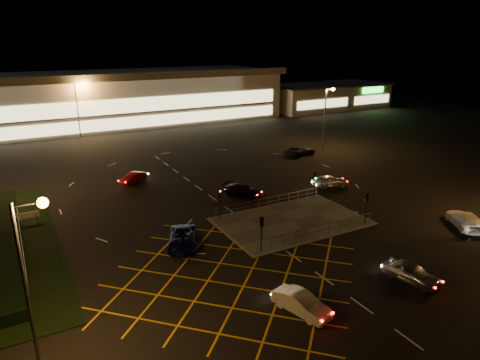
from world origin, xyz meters
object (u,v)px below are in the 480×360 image
car_far_dkgrey (243,191)px  car_approach_white (465,220)px  signal_se (366,202)px  car_right_silver (330,181)px  signal_nw (220,198)px  car_near_silver (412,273)px  car_left_blue (182,239)px  signal_ne (315,180)px  car_queue_white (301,303)px  signal_sw (262,227)px  car_circ_red (134,178)px  car_east_grey (300,151)px

car_far_dkgrey → car_approach_white: car_approach_white is taller
signal_se → car_right_silver: (4.41, 10.52, -1.62)m
signal_nw → car_far_dkgrey: (5.38, 4.79, -1.68)m
car_near_silver → car_left_blue: size_ratio=0.84×
car_near_silver → car_left_blue: car_near_silver is taller
signal_ne → car_queue_white: 21.84m
car_far_dkgrey → signal_nw: bearing=-171.4°
signal_sw → car_near_silver: signal_sw is taller
car_left_blue → signal_nw: bearing=57.7°
signal_nw → car_far_dkgrey: signal_nw is taller
signal_se → signal_nw: 14.41m
car_queue_white → car_approach_white: 22.48m
car_near_silver → car_circ_red: bearing=97.3°
car_circ_red → car_east_grey: car_east_grey is taller
signal_se → car_approach_white: size_ratio=0.60×
signal_se → signal_ne: (0.00, 7.99, 0.00)m
signal_nw → car_far_dkgrey: 7.39m
signal_ne → car_right_silver: signal_ne is taller
car_near_silver → car_right_silver: 21.93m
signal_se → car_queue_white: (-14.13, -8.58, -1.67)m
car_near_silver → car_far_dkgrey: size_ratio=0.92×
signal_sw → car_queue_white: bearing=76.1°
car_left_blue → car_right_silver: size_ratio=1.18×
car_right_silver → car_east_grey: (5.77, 13.97, -0.03)m
signal_ne → car_circ_red: (-16.42, 16.02, -1.74)m
signal_sw → car_right_silver: signal_sw is taller
signal_sw → car_east_grey: bearing=-132.2°
car_right_silver → signal_sw: bearing=135.8°
car_left_blue → car_right_silver: (21.93, 6.21, 0.03)m
signal_nw → car_far_dkgrey: bearing=41.7°
signal_se → signal_nw: size_ratio=1.00×
signal_nw → car_east_grey: (22.17, 16.51, -1.65)m
signal_nw → signal_sw: bearing=-90.0°
signal_se → signal_nw: bearing=-33.6°
car_far_dkgrey → car_circ_red: size_ratio=1.24×
car_near_silver → car_circ_red: (-11.88, 33.50, -0.11)m
signal_nw → car_right_silver: size_ratio=0.71×
car_right_silver → car_circ_red: 24.81m
car_right_silver → car_east_grey: car_right_silver is taller
car_queue_white → car_east_grey: size_ratio=0.81×
car_right_silver → car_circ_red: bearing=70.2°
signal_sw → car_east_grey: (22.17, 24.49, -1.65)m
car_queue_white → car_far_dkgrey: bearing=55.0°
signal_nw → car_queue_white: signal_nw is taller
signal_sw → signal_nw: bearing=-90.0°
car_queue_white → car_left_blue: bearing=89.0°
signal_nw → car_approach_white: 24.07m
car_left_blue → car_approach_white: bearing=3.8°
car_circ_red → car_approach_white: car_approach_white is taller
signal_sw → car_east_grey: size_ratio=0.61×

